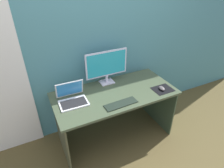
# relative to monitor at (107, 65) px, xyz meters

# --- Properties ---
(ground_plane) EXTENTS (8.00, 8.00, 0.00)m
(ground_plane) POSITION_rel_monitor_xyz_m (-0.01, -0.26, -0.98)
(ground_plane) COLOR brown
(wall_back) EXTENTS (6.00, 0.04, 2.50)m
(wall_back) POSITION_rel_monitor_xyz_m (-0.01, 0.18, 0.27)
(wall_back) COLOR teal
(wall_back) RESTS_ON ground_plane
(desk) EXTENTS (1.50, 0.72, 0.73)m
(desk) POSITION_rel_monitor_xyz_m (-0.01, -0.26, -0.40)
(desk) COLOR #424E37
(desk) RESTS_ON ground_plane
(monitor) EXTENTS (0.56, 0.14, 0.44)m
(monitor) POSITION_rel_monitor_xyz_m (0.00, 0.00, 0.00)
(monitor) COLOR silver
(monitor) RESTS_ON desk
(laptop) EXTENTS (0.32, 0.29, 0.22)m
(laptop) POSITION_rel_monitor_xyz_m (-0.53, -0.21, -0.21)
(laptop) COLOR white
(laptop) RESTS_ON desk
(keyboard_external) EXTENTS (0.39, 0.14, 0.01)m
(keyboard_external) POSITION_rel_monitor_xyz_m (-0.06, -0.50, -0.25)
(keyboard_external) COLOR black
(keyboard_external) RESTS_ON desk
(mousepad) EXTENTS (0.25, 0.20, 0.00)m
(mousepad) POSITION_rel_monitor_xyz_m (0.56, -0.46, -0.25)
(mousepad) COLOR black
(mousepad) RESTS_ON desk
(mouse) EXTENTS (0.07, 0.11, 0.04)m
(mouse) POSITION_rel_monitor_xyz_m (0.54, -0.46, -0.23)
(mouse) COLOR #575152
(mouse) RESTS_ON mousepad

